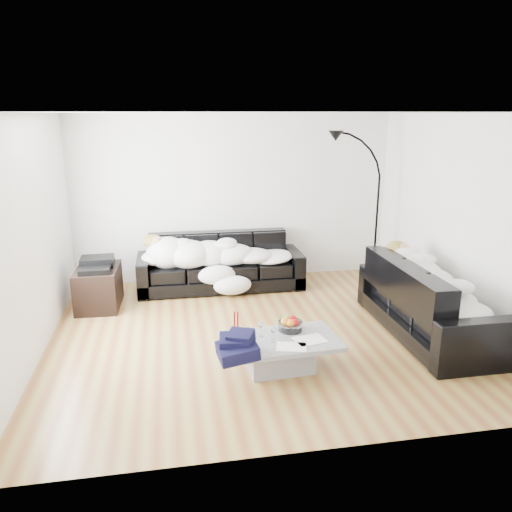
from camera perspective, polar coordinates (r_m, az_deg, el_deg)
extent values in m
plane|color=brown|center=(6.18, 0.50, -8.82)|extent=(5.00, 5.00, 0.00)
cube|color=silver|center=(7.93, -2.49, 6.61)|extent=(5.00, 0.02, 2.60)
cube|color=silver|center=(5.84, -24.35, 1.79)|extent=(0.02, 4.50, 2.60)
cube|color=silver|center=(6.67, 22.18, 3.65)|extent=(0.02, 4.50, 2.60)
plane|color=white|center=(5.61, 0.56, 16.08)|extent=(5.00, 5.00, 0.00)
cube|color=black|center=(7.63, -4.08, -0.70)|extent=(2.49, 0.86, 0.81)
cube|color=black|center=(6.38, 19.18, -4.64)|extent=(0.93, 2.18, 0.88)
ellipsoid|color=#0D5B5F|center=(6.83, 16.25, -0.57)|extent=(0.42, 0.38, 0.20)
cube|color=#939699|center=(5.29, 2.78, -11.18)|extent=(1.24, 0.78, 0.35)
cylinder|color=white|center=(5.39, 3.95, -7.68)|extent=(0.32, 0.32, 0.16)
cylinder|color=white|center=(5.24, 0.58, -8.34)|extent=(0.07, 0.07, 0.16)
cylinder|color=white|center=(5.11, -0.96, -8.99)|extent=(0.08, 0.08, 0.16)
cylinder|color=white|center=(5.12, 2.04, -8.96)|extent=(0.07, 0.07, 0.16)
cylinder|color=maroon|center=(5.28, -2.47, -7.66)|extent=(0.05, 0.05, 0.25)
cylinder|color=maroon|center=(5.30, -2.11, -7.65)|extent=(0.05, 0.05, 0.23)
cube|color=silver|center=(5.22, 6.18, -9.47)|extent=(0.35, 0.30, 0.01)
cube|color=silver|center=(5.05, 4.07, -10.28)|extent=(0.34, 0.28, 0.01)
cube|color=black|center=(7.23, -17.54, -3.44)|extent=(0.59, 0.83, 0.56)
cube|color=black|center=(7.13, -17.77, -0.83)|extent=(0.45, 0.35, 0.13)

